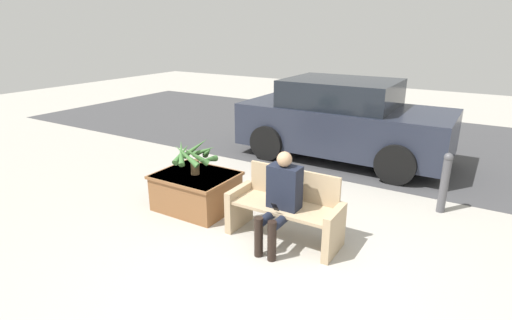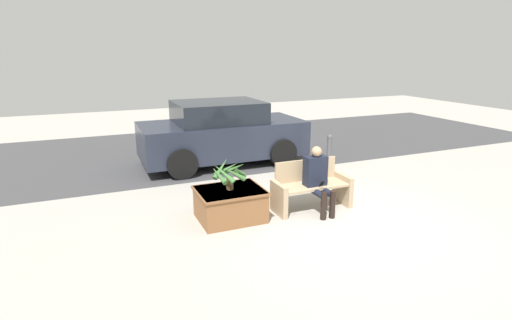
% 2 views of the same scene
% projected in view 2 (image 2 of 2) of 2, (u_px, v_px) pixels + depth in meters
% --- Properties ---
extents(ground_plane, '(30.00, 30.00, 0.00)m').
position_uv_depth(ground_plane, '(348.00, 223.00, 6.65)').
color(ground_plane, '#ADA89E').
extents(road_surface, '(20.00, 6.00, 0.01)m').
position_uv_depth(road_surface, '(228.00, 145.00, 12.08)').
color(road_surface, '#424244').
rests_on(road_surface, ground_plane).
extents(bench, '(1.42, 0.55, 0.86)m').
position_uv_depth(bench, '(311.00, 187.00, 7.22)').
color(bench, tan).
rests_on(bench, ground_plane).
extents(person_seated, '(0.39, 0.62, 1.18)m').
position_uv_depth(person_seated, '(318.00, 177.00, 6.99)').
color(person_seated, black).
rests_on(person_seated, ground_plane).
extents(planter_box, '(1.11, 0.91, 0.53)m').
position_uv_depth(planter_box, '(230.00, 203.00, 6.75)').
color(planter_box, brown).
rests_on(planter_box, ground_plane).
extents(potted_plant, '(0.62, 0.63, 0.51)m').
position_uv_depth(potted_plant, '(230.00, 173.00, 6.62)').
color(potted_plant, brown).
rests_on(potted_plant, planter_box).
extents(parked_car, '(4.04, 1.98, 1.58)m').
position_uv_depth(parked_car, '(222.00, 133.00, 10.01)').
color(parked_car, '#232838').
rests_on(parked_car, ground_plane).
extents(bollard_post, '(0.13, 0.13, 0.89)m').
position_uv_depth(bollard_post, '(329.00, 152.00, 9.42)').
color(bollard_post, '#4C4C51').
rests_on(bollard_post, ground_plane).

